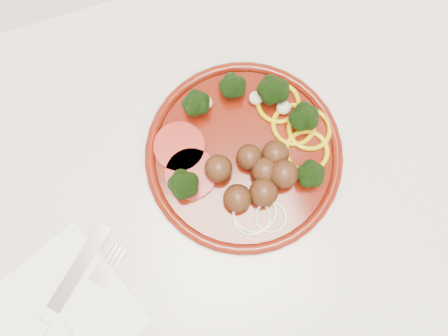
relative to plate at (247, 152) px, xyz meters
name	(u,v)px	position (x,y,z in m)	size (l,w,h in m)	color
counter	(133,253)	(-0.25, -0.03, -0.47)	(2.40, 0.60, 0.90)	silver
plate	(247,152)	(0.00, 0.00, 0.00)	(0.25, 0.25, 0.05)	#511006
napkin	(62,312)	(-0.28, -0.12, -0.01)	(0.16, 0.16, 0.00)	white
knife	(42,327)	(-0.30, -0.13, -0.01)	(0.17, 0.16, 0.01)	silver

